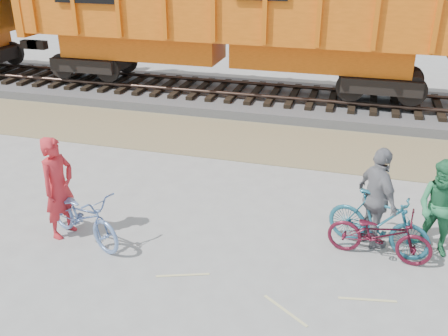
% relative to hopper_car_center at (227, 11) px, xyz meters
% --- Properties ---
extents(ground, '(120.00, 120.00, 0.00)m').
position_rel_hopper_car_center_xyz_m(ground, '(2.95, -9.00, -3.01)').
color(ground, '#9E9E99').
rests_on(ground, ground).
extents(gravel_strip, '(120.00, 3.00, 0.02)m').
position_rel_hopper_car_center_xyz_m(gravel_strip, '(2.95, -3.50, -3.00)').
color(gravel_strip, '#8B7E56').
rests_on(gravel_strip, ground).
extents(ballast_bed, '(120.00, 4.00, 0.30)m').
position_rel_hopper_car_center_xyz_m(ballast_bed, '(2.95, 0.00, -2.86)').
color(ballast_bed, slate).
rests_on(ballast_bed, ground).
extents(track, '(120.00, 2.60, 0.24)m').
position_rel_hopper_car_center_xyz_m(track, '(2.95, 0.00, -2.53)').
color(track, black).
rests_on(track, ballast_bed).
extents(hopper_car_center, '(14.00, 3.13, 4.65)m').
position_rel_hopper_car_center_xyz_m(hopper_car_center, '(0.00, 0.00, 0.00)').
color(hopper_car_center, black).
rests_on(hopper_car_center, track).
extents(bicycle_blue, '(2.09, 1.43, 1.04)m').
position_rel_hopper_car_center_xyz_m(bicycle_blue, '(-0.18, -9.26, -2.49)').
color(bicycle_blue, '#6A88BE').
rests_on(bicycle_blue, ground).
extents(bicycle_teal, '(1.93, 1.11, 1.12)m').
position_rel_hopper_car_center_xyz_m(bicycle_teal, '(5.04, -8.10, -2.45)').
color(bicycle_teal, '#206177').
rests_on(bicycle_teal, ground).
extents(bicycle_maroon, '(1.84, 0.83, 0.94)m').
position_rel_hopper_car_center_xyz_m(bicycle_maroon, '(5.07, -8.36, -2.54)').
color(bicycle_maroon, '#521122').
rests_on(bicycle_maroon, ground).
extents(person_solo, '(0.60, 0.79, 1.96)m').
position_rel_hopper_car_center_xyz_m(person_solo, '(-0.68, -9.16, -2.02)').
color(person_solo, red).
rests_on(person_solo, ground).
extents(person_man, '(1.08, 1.01, 1.77)m').
position_rel_hopper_car_center_xyz_m(person_man, '(6.04, -7.90, -2.12)').
color(person_man, '#2C7C4C').
rests_on(person_man, ground).
extents(person_woman, '(0.98, 1.20, 1.91)m').
position_rel_hopper_car_center_xyz_m(person_woman, '(4.97, -7.96, -2.05)').
color(person_woman, gray).
rests_on(person_woman, ground).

